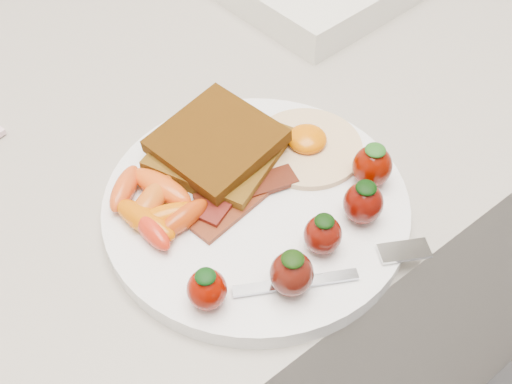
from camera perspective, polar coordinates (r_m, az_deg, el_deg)
counter at (r=1.03m, az=-6.08°, el=-11.93°), size 2.00×0.60×0.90m
plate at (r=0.57m, az=0.00°, el=-1.25°), size 0.27×0.27×0.02m
toast_lower at (r=0.60m, az=-3.21°, el=3.72°), size 0.14×0.14×0.01m
toast_upper at (r=0.58m, az=-3.55°, el=4.56°), size 0.11×0.11×0.02m
fried_egg at (r=0.60m, az=4.56°, el=4.19°), size 0.13×0.13×0.02m
bacon_strips at (r=0.56m, az=-1.54°, el=-0.10°), size 0.11×0.07×0.01m
baby_carrots at (r=0.55m, az=-9.03°, el=-1.36°), size 0.07×0.10×0.02m
strawberries at (r=0.52m, az=5.77°, el=-2.99°), size 0.22×0.08×0.04m
fork at (r=0.52m, az=8.01°, el=-6.70°), size 0.16×0.08×0.00m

